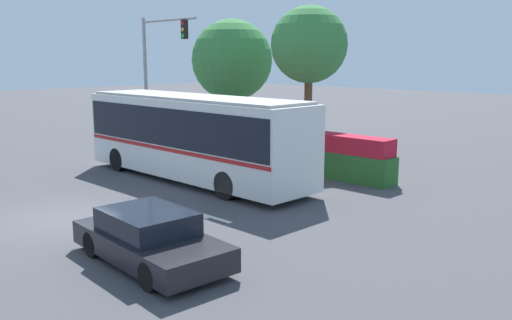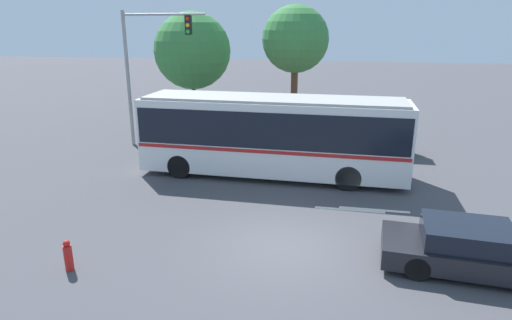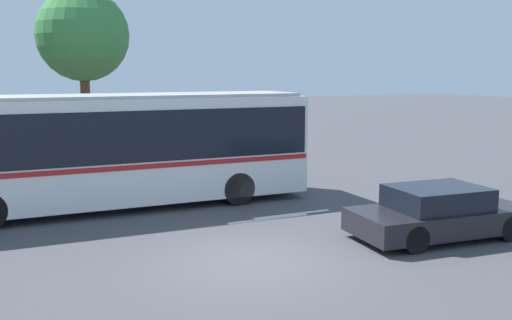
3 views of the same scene
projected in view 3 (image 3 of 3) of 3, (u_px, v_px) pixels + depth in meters
The scene contains 7 objects.
ground_plane at pixel (249, 261), 12.35m from camera, with size 140.00×140.00×0.00m, color #444449.
city_bus at pixel (123, 144), 17.02m from camera, with size 11.09×2.77×3.35m.
sedan_foreground at pixel (439, 213), 14.02m from camera, with size 4.53×2.23×1.27m.
flowering_hedge at pixel (145, 155), 21.77m from camera, with size 9.24×1.01×1.79m.
street_tree_centre at pixel (83, 36), 22.88m from camera, with size 3.64×3.64×7.26m.
lane_stripe_near at pixel (269, 219), 15.85m from camera, with size 2.40×0.16×0.01m, color silver.
lane_stripe_mid at pixel (292, 214), 16.36m from camera, with size 2.40×0.16×0.01m, color silver.
Camera 3 is at (-4.90, -10.81, 4.03)m, focal length 40.48 mm.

